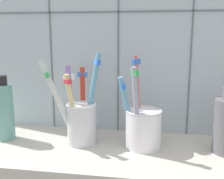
{
  "coord_description": "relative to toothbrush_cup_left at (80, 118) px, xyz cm",
  "views": [
    {
      "loc": [
        8.41,
        -50.5,
        24.54
      ],
      "look_at": [
        0.0,
        1.92,
        13.78
      ],
      "focal_mm": 43.5,
      "sensor_mm": 36.0,
      "label": 1
    }
  ],
  "objects": [
    {
      "name": "toothbrush_cup_left",
      "position": [
        0.0,
        0.0,
        0.0
      ],
      "size": [
        11.99,
        9.95,
        19.03
      ],
      "color": "silver",
      "rests_on": "counter_slab"
    },
    {
      "name": "tile_wall_back",
      "position": [
        6.76,
        9.94,
        15.0
      ],
      "size": [
        64.0,
        2.2,
        45.0
      ],
      "color": "#B2C1CC",
      "rests_on": "ground"
    },
    {
      "name": "toothbrush_cup_right",
      "position": [
        12.99,
        -0.21,
        -0.93
      ],
      "size": [
        8.95,
        8.06,
        18.42
      ],
      "color": "white",
      "rests_on": "counter_slab"
    },
    {
      "name": "soap_bottle",
      "position": [
        -16.91,
        -0.45,
        0.86
      ],
      "size": [
        4.12,
        4.12,
        14.06
      ],
      "color": "#639F94",
      "rests_on": "counter_slab"
    },
    {
      "name": "counter_slab",
      "position": [
        6.76,
        -2.06,
        -6.5
      ],
      "size": [
        64.0,
        22.0,
        2.0
      ],
      "primitive_type": "cube",
      "color": "#BCB7AD",
      "rests_on": "ground"
    }
  ]
}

